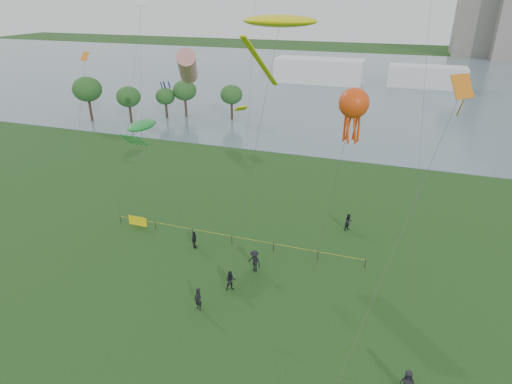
% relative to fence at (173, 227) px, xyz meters
% --- Properties ---
extents(ground_plane, '(400.00, 400.00, 0.00)m').
position_rel_fence_xyz_m(ground_plane, '(10.16, -14.97, -0.55)').
color(ground_plane, '#143510').
extents(lake, '(400.00, 120.00, 0.08)m').
position_rel_fence_xyz_m(lake, '(10.16, 85.03, -0.53)').
color(lake, slate).
rests_on(lake, ground_plane).
extents(building_low, '(16.00, 18.00, 28.00)m').
position_rel_fence_xyz_m(building_low, '(42.16, 153.03, 13.45)').
color(building_low, slate).
rests_on(building_low, ground_plane).
extents(pavilion_left, '(22.00, 8.00, 6.00)m').
position_rel_fence_xyz_m(pavilion_left, '(-1.84, 80.03, 2.45)').
color(pavilion_left, white).
rests_on(pavilion_left, ground_plane).
extents(pavilion_right, '(18.00, 7.00, 5.00)m').
position_rel_fence_xyz_m(pavilion_right, '(24.16, 83.03, 1.95)').
color(pavilion_right, silver).
rests_on(pavilion_right, ground_plane).
extents(trees, '(27.94, 13.71, 7.84)m').
position_rel_fence_xyz_m(trees, '(-23.55, 34.64, 4.40)').
color(trees, '#322216').
rests_on(trees, ground_plane).
extents(fence, '(24.07, 0.07, 1.05)m').
position_rel_fence_xyz_m(fence, '(0.00, 0.00, 0.00)').
color(fence, black).
rests_on(fence, ground_plane).
extents(spectator_a, '(1.01, 0.94, 1.67)m').
position_rel_fence_xyz_m(spectator_a, '(8.58, -6.36, 0.28)').
color(spectator_a, black).
rests_on(spectator_a, ground_plane).
extents(spectator_b, '(1.44, 1.16, 1.94)m').
position_rel_fence_xyz_m(spectator_b, '(9.50, -3.42, 0.42)').
color(spectator_b, black).
rests_on(spectator_b, ground_plane).
extents(spectator_c, '(0.51, 0.99, 1.62)m').
position_rel_fence_xyz_m(spectator_c, '(3.21, -1.78, 0.25)').
color(spectator_c, black).
rests_on(spectator_c, ground_plane).
extents(spectator_d, '(0.92, 0.67, 1.74)m').
position_rel_fence_xyz_m(spectator_d, '(21.61, -12.00, 0.32)').
color(spectator_d, black).
rests_on(spectator_d, ground_plane).
extents(spectator_f, '(0.77, 0.65, 1.80)m').
position_rel_fence_xyz_m(spectator_f, '(7.21, -9.22, 0.35)').
color(spectator_f, black).
rests_on(spectator_f, ground_plane).
extents(spectator_g, '(1.01, 1.05, 1.71)m').
position_rel_fence_xyz_m(spectator_g, '(15.90, 5.92, 0.30)').
color(spectator_g, black).
rests_on(spectator_g, ground_plane).
extents(kite_stingray, '(5.65, 10.20, 19.55)m').
position_rel_fence_xyz_m(kite_stingray, '(10.05, 0.53, 18.50)').
color(kite_stingray, '#3F3F42').
extents(kite_windsock, '(4.22, 6.91, 16.52)m').
position_rel_fence_xyz_m(kite_windsock, '(-0.43, 5.97, 14.08)').
color(kite_windsock, '#3F3F42').
extents(kite_creature, '(2.12, 5.49, 9.79)m').
position_rel_fence_xyz_m(kite_creature, '(-4.16, 2.97, 8.82)').
color(kite_creature, '#3F3F42').
extents(kite_octopus, '(2.95, 2.63, 14.85)m').
position_rel_fence_xyz_m(kite_octopus, '(15.92, -0.05, 13.12)').
color(kite_octopus, '#3F3F42').
extents(kite_delta, '(6.33, 15.79, 16.78)m').
position_rel_fence_xyz_m(kite_delta, '(22.01, -5.19, 14.67)').
color(kite_delta, '#3F3F42').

